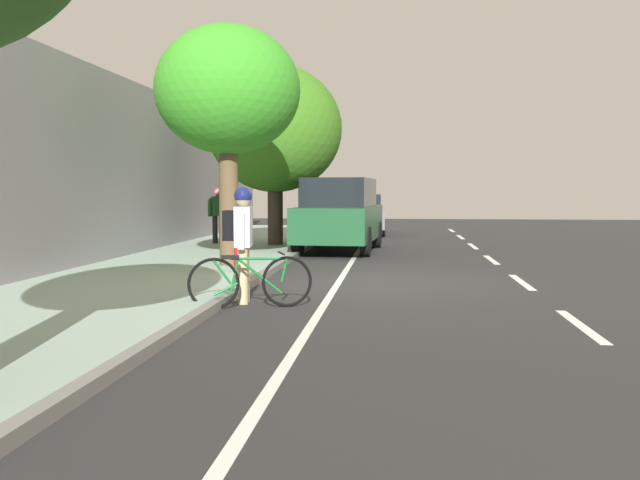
# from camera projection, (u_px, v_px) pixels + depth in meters

# --- Properties ---
(ground) EXTENTS (58.01, 58.01, 0.00)m
(ground) POSITION_uv_depth(u_px,v_px,m) (366.00, 282.00, 12.99)
(ground) COLOR #2B2B2B
(sidewalk) EXTENTS (3.76, 36.26, 0.13)m
(sidewalk) POSITION_uv_depth(u_px,v_px,m) (158.00, 275.00, 13.41)
(sidewalk) COLOR #96AE9F
(sidewalk) RESTS_ON ground
(curb_edge) EXTENTS (0.16, 36.26, 0.13)m
(curb_edge) POSITION_uv_depth(u_px,v_px,m) (260.00, 277.00, 13.20)
(curb_edge) COLOR gray
(curb_edge) RESTS_ON ground
(lane_stripe_centre) EXTENTS (0.14, 35.80, 0.01)m
(lane_stripe_centre) POSITION_uv_depth(u_px,v_px,m) (522.00, 282.00, 12.92)
(lane_stripe_centre) COLOR white
(lane_stripe_centre) RESTS_ON ground
(lane_stripe_bike_edge) EXTENTS (0.12, 36.26, 0.01)m
(lane_stripe_bike_edge) POSITION_uv_depth(u_px,v_px,m) (339.00, 281.00, 13.05)
(lane_stripe_bike_edge) COLOR white
(lane_stripe_bike_edge) RESTS_ON ground
(building_facade) EXTENTS (0.50, 36.26, 4.30)m
(building_facade) POSITION_uv_depth(u_px,v_px,m) (47.00, 165.00, 13.49)
(building_facade) COLOR gray
(building_facade) RESTS_ON ground
(parked_sedan_grey_nearest) EXTENTS (2.03, 4.49, 1.52)m
(parked_sedan_grey_nearest) POSITION_uv_depth(u_px,v_px,m) (359.00, 215.00, 26.98)
(parked_sedan_grey_nearest) COLOR slate
(parked_sedan_grey_nearest) RESTS_ON ground
(parked_suv_green_second) EXTENTS (2.22, 4.82, 1.99)m
(parked_suv_green_second) POSITION_uv_depth(u_px,v_px,m) (340.00, 214.00, 19.41)
(parked_suv_green_second) COLOR #1E512D
(parked_suv_green_second) RESTS_ON ground
(bicycle_at_curb) EXTENTS (1.68, 0.69, 0.78)m
(bicycle_at_curb) POSITION_uv_depth(u_px,v_px,m) (250.00, 281.00, 10.03)
(bicycle_at_curb) COLOR black
(bicycle_at_curb) RESTS_ON ground
(cyclist_with_backpack) EXTENTS (0.43, 0.62, 1.71)m
(cyclist_with_backpack) POSITION_uv_depth(u_px,v_px,m) (241.00, 233.00, 10.46)
(cyclist_with_backpack) COLOR #C6B284
(cyclist_with_backpack) RESTS_ON ground
(street_tree_near_cyclist) EXTENTS (3.78, 3.78, 5.04)m
(street_tree_near_cyclist) POSITION_uv_depth(u_px,v_px,m) (275.00, 130.00, 20.06)
(street_tree_near_cyclist) COLOR #4A372F
(street_tree_near_cyclist) RESTS_ON sidewalk
(street_tree_mid_block) EXTENTS (2.96, 2.96, 4.88)m
(street_tree_mid_block) POSITION_uv_depth(u_px,v_px,m) (228.00, 92.00, 14.45)
(street_tree_mid_block) COLOR brown
(street_tree_mid_block) RESTS_ON sidewalk
(pedestrian_on_phone) EXTENTS (0.54, 0.40, 1.59)m
(pedestrian_on_phone) POSITION_uv_depth(u_px,v_px,m) (218.00, 213.00, 20.67)
(pedestrian_on_phone) COLOR black
(pedestrian_on_phone) RESTS_ON sidewalk
(fire_hydrant) EXTENTS (0.22, 0.22, 0.84)m
(fire_hydrant) POSITION_uv_depth(u_px,v_px,m) (240.00, 249.00, 13.42)
(fire_hydrant) COLOR red
(fire_hydrant) RESTS_ON sidewalk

